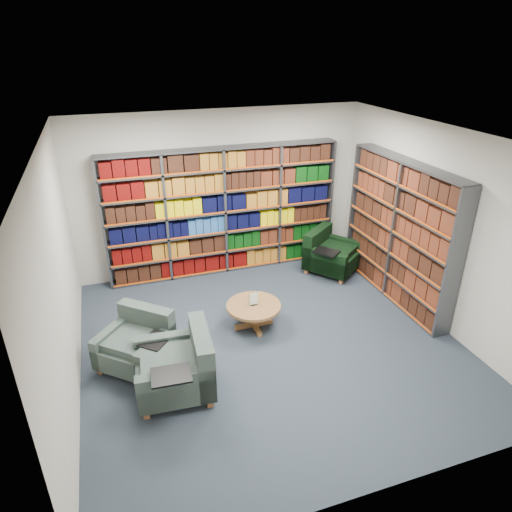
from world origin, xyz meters
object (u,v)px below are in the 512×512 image
object	(u,v)px
chair_teal_left	(139,343)
chair_teal_front	(181,368)
coffee_table	(254,309)
chair_green_right	(329,255)

from	to	relation	value
chair_teal_left	chair_teal_front	xyz separation A→B (m)	(0.43, -0.70, 0.03)
coffee_table	chair_green_right	bearing A→B (deg)	34.67
chair_green_right	chair_teal_front	size ratio (longest dim) A/B	1.09
chair_green_right	coffee_table	bearing A→B (deg)	-145.33
chair_green_right	coffee_table	xyz separation A→B (m)	(-1.85, -1.28, -0.00)
chair_teal_left	coffee_table	xyz separation A→B (m)	(1.65, 0.27, 0.01)
chair_teal_left	chair_green_right	distance (m)	3.83
chair_teal_left	chair_teal_front	bearing A→B (deg)	-58.65
coffee_table	chair_teal_left	bearing A→B (deg)	-170.64
chair_teal_left	chair_teal_front	world-z (taller)	chair_teal_front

